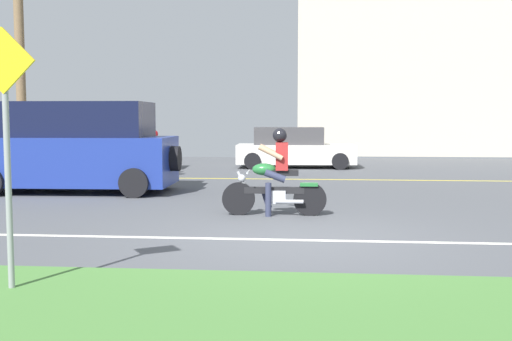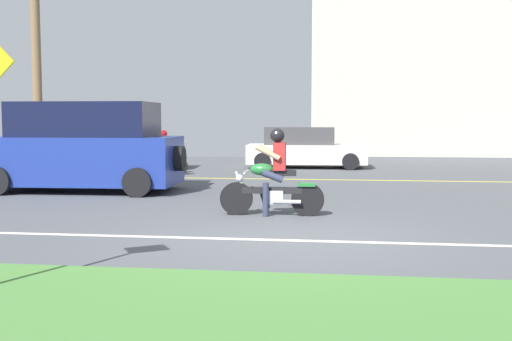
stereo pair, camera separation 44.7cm
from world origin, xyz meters
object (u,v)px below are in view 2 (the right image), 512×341
at_px(motorcyclist, 273,179).
at_px(suv_nearby, 84,148).
at_px(parked_car_0, 118,147).
at_px(motorcyclist_distant, 162,156).
at_px(parked_car_1, 304,149).

xyz_separation_m(motorcyclist, suv_nearby, (-4.74, 3.02, 0.35)).
bearing_deg(parked_car_0, suv_nearby, -76.54).
relative_size(motorcyclist, parked_car_0, 0.42).
bearing_deg(motorcyclist_distant, parked_car_0, 137.08).
bearing_deg(parked_car_0, parked_car_1, 11.33).
relative_size(motorcyclist, suv_nearby, 0.39).
height_order(suv_nearby, parked_car_0, suv_nearby).
distance_m(parked_car_1, motorcyclist_distant, 5.26).
height_order(motorcyclist, parked_car_0, parked_car_0).
bearing_deg(motorcyclist_distant, suv_nearby, -97.99).
relative_size(suv_nearby, parked_car_0, 1.07).
xyz_separation_m(motorcyclist, motorcyclist_distant, (-4.14, 7.33, -0.08)).
height_order(motorcyclist, motorcyclist_distant, motorcyclist).
xyz_separation_m(parked_car_0, motorcyclist_distant, (2.11, -1.96, -0.17)).
bearing_deg(motorcyclist, parked_car_1, 89.90).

